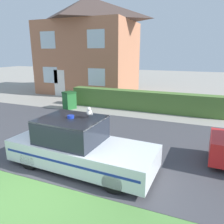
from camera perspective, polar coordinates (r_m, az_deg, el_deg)
The scene contains 8 objects.
ground_plane at distance 6.24m, azimuth -20.93°, elevation -19.81°, with size 80.00×80.00×0.00m, color gray.
road_strip at distance 9.19m, azimuth -3.53°, elevation -6.93°, with size 28.00×6.86×0.01m, color #424247.
lawn_verge at distance 5.86m, azimuth -26.08°, elevation -23.01°, with size 28.00×2.70×0.01m, color #568C42.
garden_hedge at distance 13.55m, azimuth 8.07°, elevation 2.92°, with size 9.42×0.76×1.19m, color #4C7233.
police_car at distance 6.89m, azimuth -8.67°, elevation -8.72°, with size 4.64×1.95×1.64m.
cat at distance 6.57m, azimuth -6.01°, elevation 0.10°, with size 0.24×0.34×0.29m.
house_left at distance 20.03m, azimuth -6.12°, elevation 16.93°, with size 8.06×5.98×7.96m.
wheelie_bin at distance 14.07m, azimuth -11.07°, elevation 3.05°, with size 0.84×0.89×1.09m.
Camera 1 is at (3.73, -3.58, 3.50)m, focal length 35.00 mm.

